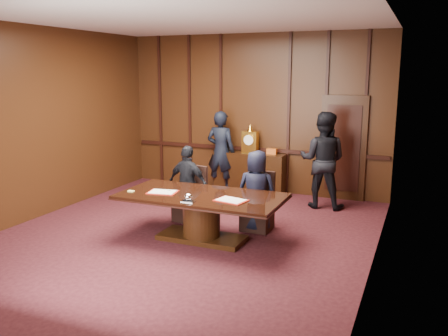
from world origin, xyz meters
name	(u,v)px	position (x,y,z in m)	size (l,w,h in m)	color
room	(188,133)	(0.07, 0.14, 1.72)	(7.00, 7.04, 3.50)	black
sideboard	(250,171)	(0.00, 3.26, 0.49)	(1.60, 0.45, 1.54)	black
conference_table	(201,210)	(0.35, 0.03, 0.51)	(2.62, 1.32, 0.76)	black
folder_left	(163,192)	(-0.28, -0.11, 0.77)	(0.51, 0.40, 0.02)	#B51E10
folder_right	(231,200)	(0.93, -0.13, 0.77)	(0.52, 0.42, 0.02)	#B51E10
inkstand	(188,198)	(0.35, -0.42, 0.81)	(0.20, 0.14, 0.12)	white
notepad	(131,191)	(-0.79, -0.25, 0.77)	(0.10, 0.07, 0.01)	#FFF47C
chair_left	(191,204)	(-0.29, 0.90, 0.29)	(0.57, 0.57, 0.99)	black
chair_right	(258,213)	(1.00, 0.90, 0.29)	(0.49, 0.49, 0.99)	black
signatory_left	(188,184)	(-0.30, 0.83, 0.69)	(0.81, 0.34, 1.39)	black
signatory_right	(257,191)	(1.00, 0.83, 0.70)	(0.68, 0.44, 1.39)	black
witness_left	(221,151)	(-0.64, 3.10, 0.91)	(0.67, 0.44, 1.82)	black
witness_right	(323,160)	(1.73, 2.69, 0.96)	(0.93, 0.73, 1.92)	black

